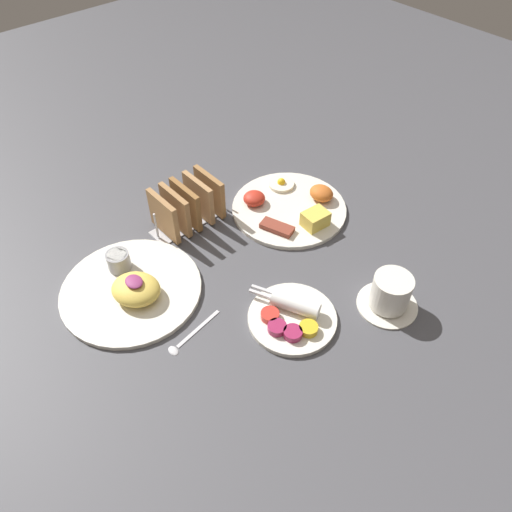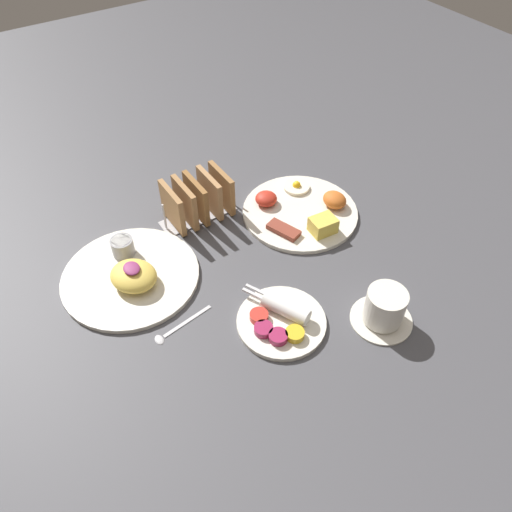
{
  "view_description": "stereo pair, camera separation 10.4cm",
  "coord_description": "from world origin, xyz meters",
  "px_view_note": "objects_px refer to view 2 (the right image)",
  "views": [
    {
      "loc": [
        0.6,
        -0.45,
        0.78
      ],
      "look_at": [
        0.06,
        0.03,
        0.03
      ],
      "focal_mm": 35.0,
      "sensor_mm": 36.0,
      "label": 1
    },
    {
      "loc": [
        0.67,
        -0.37,
        0.78
      ],
      "look_at": [
        0.06,
        0.03,
        0.03
      ],
      "focal_mm": 35.0,
      "sensor_mm": 36.0,
      "label": 2
    }
  ],
  "objects_px": {
    "plate_breakfast": "(302,210)",
    "coffee_cup": "(384,309)",
    "plate_condiments": "(281,320)",
    "toast_rack": "(198,200)",
    "plate_foreground": "(131,274)"
  },
  "relations": [
    {
      "from": "plate_breakfast",
      "to": "coffee_cup",
      "type": "relative_size",
      "value": 2.26
    },
    {
      "from": "plate_condiments",
      "to": "toast_rack",
      "type": "relative_size",
      "value": 1.04
    },
    {
      "from": "plate_foreground",
      "to": "plate_breakfast",
      "type": "bearing_deg",
      "value": 85.58
    },
    {
      "from": "plate_condiments",
      "to": "plate_breakfast",
      "type": "bearing_deg",
      "value": 136.02
    },
    {
      "from": "plate_breakfast",
      "to": "toast_rack",
      "type": "height_order",
      "value": "toast_rack"
    },
    {
      "from": "plate_foreground",
      "to": "coffee_cup",
      "type": "relative_size",
      "value": 2.37
    },
    {
      "from": "plate_breakfast",
      "to": "plate_condiments",
      "type": "xyz_separation_m",
      "value": [
        0.23,
        -0.22,
        0.0
      ]
    },
    {
      "from": "plate_foreground",
      "to": "coffee_cup",
      "type": "bearing_deg",
      "value": 44.48
    },
    {
      "from": "plate_condiments",
      "to": "coffee_cup",
      "type": "relative_size",
      "value": 1.56
    },
    {
      "from": "coffee_cup",
      "to": "plate_foreground",
      "type": "bearing_deg",
      "value": -135.52
    },
    {
      "from": "plate_foreground",
      "to": "plate_condiments",
      "type": "bearing_deg",
      "value": 36.01
    },
    {
      "from": "plate_breakfast",
      "to": "plate_foreground",
      "type": "distance_m",
      "value": 0.42
    },
    {
      "from": "toast_rack",
      "to": "plate_breakfast",
      "type": "bearing_deg",
      "value": 58.07
    },
    {
      "from": "plate_condiments",
      "to": "plate_foreground",
      "type": "bearing_deg",
      "value": -143.99
    },
    {
      "from": "plate_foreground",
      "to": "toast_rack",
      "type": "xyz_separation_m",
      "value": [
        -0.1,
        0.21,
        0.03
      ]
    }
  ]
}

